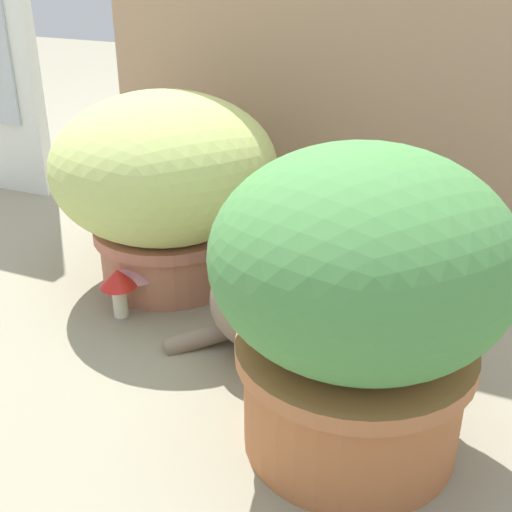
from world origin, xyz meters
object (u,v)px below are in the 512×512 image
Objects in this scene: leafy_planter at (359,297)px; cat at (293,287)px; mushroom_ornament_red at (118,283)px; grass_planter at (165,181)px; mushroom_ornament_pink at (137,270)px.

cat is (-0.16, 0.20, -0.12)m from leafy_planter.
mushroom_ornament_red is at bearing 162.18° from leafy_planter.
cat reaches higher than mushroom_ornament_red.
leafy_planter is 0.56m from mushroom_ornament_red.
grass_planter is at bearing 156.71° from cat.
leafy_planter is 0.57m from mushroom_ornament_pink.
grass_planter is at bearing 145.74° from leafy_planter.
grass_planter reaches higher than mushroom_ornament_pink.
grass_planter is 0.38m from cat.
leafy_planter reaches higher than cat.
leafy_planter is at bearing -49.95° from cat.
grass_planter is 0.60m from leafy_planter.
mushroom_ornament_red is at bearing -93.43° from grass_planter.
grass_planter is 1.24× the size of cat.
cat is 3.61× the size of mushroom_ornament_red.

